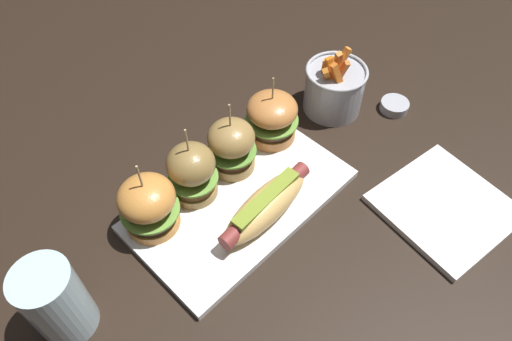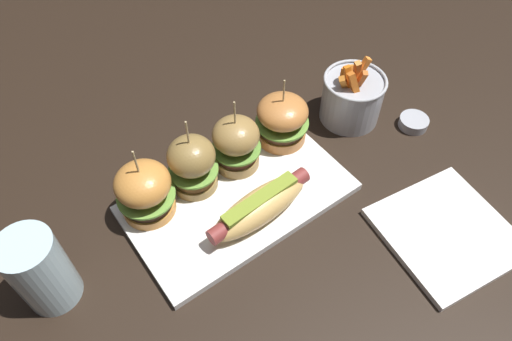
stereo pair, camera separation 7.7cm
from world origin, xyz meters
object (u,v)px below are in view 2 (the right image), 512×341
Objects in this scene: slider_far_right at (282,120)px; slider_center_left at (192,164)px; side_plate at (446,232)px; hot_dog at (260,206)px; slider_center_right at (236,143)px; slider_far_left at (145,191)px; sauce_ramekin at (414,122)px; water_glass at (40,271)px; platter_main at (238,198)px; fries_bucket at (352,97)px.

slider_center_left is at bearing 179.61° from slider_far_right.
slider_center_left is 0.77× the size of side_plate.
slider_center_right is at bearing 73.33° from hot_dog.
slider_center_right is (0.17, -0.00, 0.00)m from slider_far_left.
sauce_ramekin is at bearing -18.92° from slider_center_right.
water_glass reaches higher than hot_dog.
platter_main is 2.72× the size of slider_far_right.
platter_main is 0.10m from slider_center_left.
fries_bucket is 0.72× the size of side_plate.
slider_far_right reaches higher than sauce_ramekin.
slider_center_left is 0.19m from slider_far_right.
slider_center_right is at bearing 6.13° from water_glass.
slider_center_left is at bearing 131.05° from side_plate.
fries_bucket is at bearing 78.30° from side_plate.
slider_center_right reaches higher than platter_main.
slider_far_right is 1.00× the size of water_glass.
slider_far_right is 0.97× the size of fries_bucket.
water_glass is (-0.32, 0.08, 0.03)m from hot_dog.
slider_far_right is 0.27m from sauce_ramekin.
slider_far_right is (0.10, 0.00, -0.00)m from slider_center_right.
slider_center_left is 0.34m from fries_bucket.
slider_center_left is 1.10× the size of water_glass.
hot_dog is 1.01× the size of side_plate.
slider_far_left reaches higher than slider_far_right.
slider_center_left is at bearing 8.73° from water_glass.
fries_bucket is (0.25, -0.02, -0.02)m from slider_center_right.
slider_center_right is 1.06× the size of water_glass.
hot_dog is 0.18m from slider_far_right.
platter_main is 0.06m from hot_dog.
side_plate is (-0.14, -0.20, -0.00)m from sauce_ramekin.
slider_far_right is at bearing 153.44° from sauce_ramekin.
slider_far_left is 0.17m from slider_center_right.
slider_far_right is at bearing -0.29° from slider_far_left.
side_plate is 0.61m from water_glass.
slider_center_left is at bearing 177.74° from slider_center_right.
slider_far_left is 0.73× the size of side_plate.
side_plate is 1.43× the size of water_glass.
slider_center_left reaches higher than fries_bucket.
slider_center_left is 1.03× the size of slider_center_right.
slider_center_right is 0.36m from water_glass.
slider_center_left reaches higher than sauce_ramekin.
slider_far_right is (0.19, -0.00, -0.01)m from slider_center_left.
platter_main is at bearing 171.77° from sauce_ramekin.
slider_center_left is 0.08m from slider_center_right.
slider_far_right is 0.33m from side_plate.
sauce_ramekin is (0.23, -0.12, -0.05)m from slider_far_right.
side_plate is (0.28, -0.32, -0.06)m from slider_center_left.
slider_center_left is 0.44m from sauce_ramekin.
water_glass is at bearing 153.14° from side_plate.
sauce_ramekin is at bearing -26.56° from slider_far_right.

